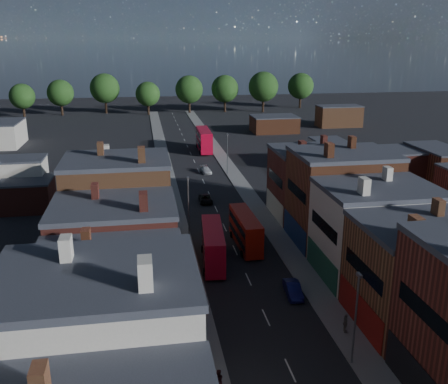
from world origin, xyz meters
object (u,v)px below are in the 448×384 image
object	(u,v)px
bus_1	(245,230)
car_3	(206,170)
car_1	(293,290)
car_2	(206,199)
bus_0	(213,245)
bus_2	(204,140)
ped_1	(218,381)
ped_3	(345,323)

from	to	relation	value
bus_1	car_3	bearing A→B (deg)	88.89
car_1	car_2	size ratio (longest dim) A/B	0.97
bus_0	car_2	distance (m)	22.95
bus_1	bus_2	xyz separation A→B (m)	(1.91, 56.79, 0.46)
bus_0	car_1	size ratio (longest dim) A/B	2.47
bus_0	car_3	distance (m)	41.45
ped_1	ped_3	bearing A→B (deg)	-156.73
bus_1	ped_3	size ratio (longest dim) A/B	5.59
car_2	ped_3	distance (m)	40.02
ped_3	bus_2	bearing A→B (deg)	15.01
bus_0	car_1	xyz separation A→B (m)	(7.04, -9.07, -1.66)
car_3	ped_3	distance (m)	57.91
bus_1	ped_3	world-z (taller)	bus_1
car_2	car_3	distance (m)	18.54
ped_1	bus_0	bearing A→B (deg)	-99.20
bus_2	car_3	world-z (taller)	bus_2
bus_0	bus_1	distance (m)	6.35
bus_0	bus_2	distance (m)	61.37
bus_1	ped_3	xyz separation A→B (m)	(4.88, -20.71, -1.29)
car_2	bus_0	bearing A→B (deg)	-94.96
bus_0	bus_1	size ratio (longest dim) A/B	1.03
car_2	ped_3	xyz separation A→B (m)	(7.58, -39.29, 0.41)
car_3	ped_3	world-z (taller)	ped_3
car_2	car_3	xyz separation A→B (m)	(2.42, 18.38, 0.00)
car_3	ped_1	distance (m)	63.98
car_1	car_2	bearing A→B (deg)	103.26
bus_0	ped_3	world-z (taller)	bus_0
bus_2	car_2	distance (m)	38.55
bus_2	car_1	world-z (taller)	bus_2
bus_1	bus_2	bearing A→B (deg)	86.54
bus_2	bus_0	bearing A→B (deg)	-95.39
bus_2	car_1	size ratio (longest dim) A/B	2.86
car_2	car_1	bearing A→B (deg)	-80.91
car_3	car_2	bearing A→B (deg)	-105.04
car_3	bus_2	bearing A→B (deg)	76.18
bus_1	car_1	xyz separation A→B (m)	(2.29, -13.29, -1.61)
bus_0	car_1	distance (m)	11.60
bus_2	car_3	distance (m)	20.07
car_1	car_3	bearing A→B (deg)	97.29
car_2	ped_1	world-z (taller)	ped_1
bus_1	bus_2	distance (m)	56.82
bus_0	ped_1	xyz separation A→B (m)	(-2.84, -22.38, -1.32)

